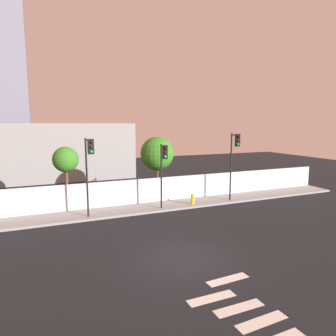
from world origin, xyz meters
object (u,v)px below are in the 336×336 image
Objects in this scene: roadside_tree_midleft at (157,154)px; fire_hydrant at (192,199)px; traffic_light_left at (89,161)px; roadside_tree_leftmost at (66,160)px; traffic_light_center at (234,153)px; traffic_light_right at (163,163)px.

fire_hydrant is at bearing -67.40° from roadside_tree_midleft.
roadside_tree_leftmost is (-1.03, 4.10, -0.34)m from traffic_light_left.
roadside_tree_midleft reaches higher than fire_hydrant.
traffic_light_left is 0.97× the size of traffic_light_center.
traffic_light_right reaches higher than roadside_tree_leftmost.
traffic_light_center is 1.17× the size of roadside_tree_leftmost.
traffic_light_left is 1.00× the size of roadside_tree_midleft.
traffic_light_left is 4.24m from roadside_tree_leftmost.
traffic_light_right is (-5.72, -0.02, -0.44)m from traffic_light_center.
roadside_tree_midleft is (7.04, -0.00, 0.20)m from roadside_tree_leftmost.
traffic_light_left is 7.27m from roadside_tree_midleft.
traffic_light_center is at bearing 0.21° from traffic_light_right.
traffic_light_left is 1.11× the size of traffic_light_right.
fire_hydrant is 0.16× the size of roadside_tree_midleft.
traffic_light_right is at bearing -34.35° from roadside_tree_leftmost.
traffic_light_center is 4.60m from fire_hydrant.
roadside_tree_leftmost is at bearing 180.00° from roadside_tree_midleft.
traffic_light_left reaches higher than roadside_tree_midleft.
traffic_light_left reaches higher than traffic_light_right.
fire_hydrant is at bearing 169.90° from traffic_light_center.
traffic_light_center reaches higher than roadside_tree_leftmost.
roadside_tree_leftmost is 0.88× the size of roadside_tree_midleft.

